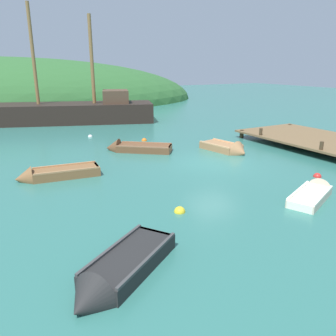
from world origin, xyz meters
TOP-DOWN VIEW (x-y plane):
  - ground_plane at (0.00, 0.00)m, footprint 120.00×120.00m
  - dock at (7.99, 0.00)m, footprint 5.50×9.00m
  - sailing_ship at (-3.02, 16.61)m, footprint 16.69×8.48m
  - rowboat_portside at (-2.54, 4.37)m, footprint 3.79×3.36m
  - rowboat_far at (-7.94, -6.87)m, footprint 3.49×2.85m
  - rowboat_outer_right at (2.19, 1.53)m, footprint 1.76×3.17m
  - rowboat_center at (-7.70, 1.58)m, footprint 3.73×1.49m
  - rowboat_outer_left at (0.58, -5.68)m, footprint 3.24×2.07m
  - buoy_white at (-3.56, 9.68)m, footprint 0.31×0.31m
  - buoy_yellow at (-4.68, -4.34)m, footprint 0.40×0.40m
  - buoy_red at (2.78, -4.17)m, footprint 0.36×0.36m
  - buoy_orange at (-0.79, 6.59)m, footprint 0.37×0.37m

SIDE VIEW (x-z plane):
  - ground_plane at x=0.00m, z-range 0.00..0.00m
  - buoy_white at x=-3.56m, z-range -0.15..0.15m
  - buoy_yellow at x=-4.68m, z-range -0.20..0.20m
  - buoy_red at x=2.78m, z-range -0.18..0.18m
  - buoy_orange at x=-0.79m, z-range -0.18..0.18m
  - rowboat_outer_left at x=0.58m, z-range -0.38..0.55m
  - rowboat_portside at x=-2.54m, z-range -0.45..0.71m
  - rowboat_outer_right at x=2.19m, z-range -0.47..0.74m
  - rowboat_center at x=-7.70m, z-range -0.39..0.66m
  - rowboat_far at x=-7.94m, z-range -0.41..0.70m
  - dock at x=7.99m, z-range -0.35..1.23m
  - sailing_ship at x=-3.02m, z-range -4.68..5.87m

